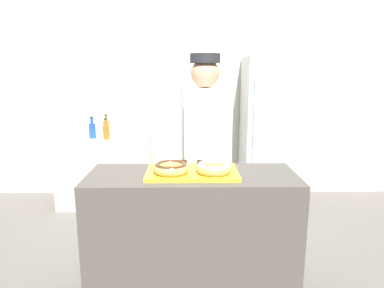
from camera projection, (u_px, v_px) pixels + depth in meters
The scene contains 13 objects.
wall_back at pixel (190, 88), 4.22m from camera, with size 8.00×0.06×2.70m.
display_counter at pixel (192, 237), 2.33m from camera, with size 1.37×0.53×0.89m.
serving_tray at pixel (192, 172), 2.23m from camera, with size 0.59×0.36×0.02m.
donut_chocolate_glaze at pixel (171, 168), 2.17m from camera, with size 0.23×0.23×0.06m.
donut_light_glaze at pixel (214, 167), 2.18m from camera, with size 0.23×0.23×0.06m.
brownie_back_left at pixel (180, 164), 2.33m from camera, with size 0.09×0.09×0.03m.
brownie_back_right at pixel (204, 164), 2.34m from camera, with size 0.09×0.09×0.03m.
baker_person at pixel (204, 155), 2.75m from camera, with size 0.37×0.37×1.68m.
beverage_fridge at pixel (271, 132), 3.98m from camera, with size 0.65×0.60×1.71m.
chest_freezer at pixel (107, 169), 4.05m from camera, with size 1.06×0.60×0.82m.
bottle_amber at pixel (106, 131), 3.73m from camera, with size 0.07×0.07×0.23m.
bottle_blue at pixel (92, 130), 3.80m from camera, with size 0.07×0.07×0.24m.
bottle_amber_b at pixel (106, 127), 3.98m from camera, with size 0.07×0.07×0.24m.
Camera 1 is at (-0.03, -2.14, 1.55)m, focal length 32.00 mm.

